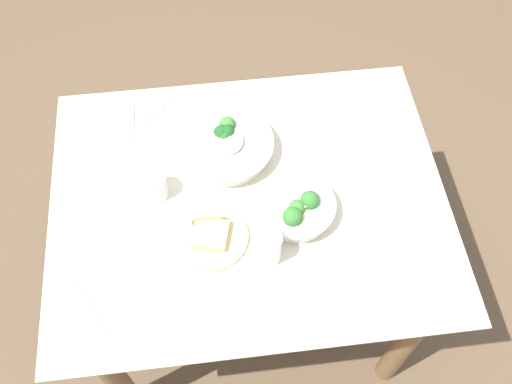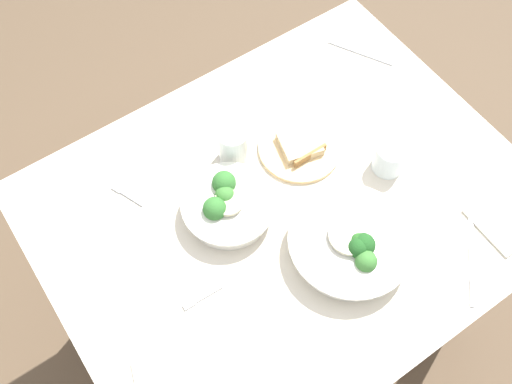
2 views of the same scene
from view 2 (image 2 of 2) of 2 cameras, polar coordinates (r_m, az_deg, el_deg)
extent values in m
plane|color=brown|center=(2.13, 2.10, -11.11)|extent=(6.00, 6.00, 0.00)
cube|color=beige|center=(1.42, 3.08, -1.38)|extent=(1.13, 0.90, 0.01)
cube|color=brown|center=(1.44, 3.05, -1.67)|extent=(1.10, 0.88, 0.02)
cylinder|color=brown|center=(1.89, 20.50, -7.64)|extent=(0.07, 0.07, 0.73)
cylinder|color=brown|center=(1.86, -15.77, -6.38)|extent=(0.07, 0.07, 0.73)
cylinder|color=brown|center=(2.07, 7.30, 6.92)|extent=(0.07, 0.07, 0.73)
cylinder|color=silver|center=(1.39, -2.62, -1.56)|extent=(0.19, 0.19, 0.04)
cylinder|color=silver|center=(1.37, -2.66, -1.05)|extent=(0.22, 0.22, 0.01)
sphere|color=#3D7A33|center=(1.37, -2.96, -0.35)|extent=(0.05, 0.05, 0.05)
sphere|color=#33702D|center=(1.38, -3.06, 0.88)|extent=(0.06, 0.06, 0.06)
sphere|color=#33702D|center=(1.35, -3.94, -1.59)|extent=(0.05, 0.05, 0.05)
cylinder|color=beige|center=(1.35, -2.67, -1.03)|extent=(0.07, 0.07, 0.01)
cylinder|color=silver|center=(1.37, 8.85, -4.98)|extent=(0.25, 0.25, 0.05)
cylinder|color=silver|center=(1.34, 9.01, -4.50)|extent=(0.28, 0.28, 0.01)
sphere|color=#3D7A33|center=(1.32, 10.41, -6.49)|extent=(0.05, 0.05, 0.05)
sphere|color=#1E511E|center=(1.32, 9.66, -5.26)|extent=(0.05, 0.05, 0.05)
sphere|color=#1E511E|center=(1.33, 10.13, -4.98)|extent=(0.05, 0.05, 0.05)
sphere|color=#286023|center=(1.33, 9.73, -4.72)|extent=(0.04, 0.04, 0.04)
cylinder|color=beige|center=(1.33, 8.95, -4.06)|extent=(0.10, 0.10, 0.01)
cylinder|color=#D6B27A|center=(1.50, 4.14, 4.22)|extent=(0.21, 0.21, 0.01)
cube|color=#CCB284|center=(1.49, 4.18, 4.58)|extent=(0.11, 0.11, 0.02)
cube|color=#9E703D|center=(1.47, 5.16, 3.46)|extent=(0.09, 0.01, 0.02)
cylinder|color=silver|center=(1.45, -2.18, 4.43)|extent=(0.07, 0.07, 0.10)
cylinder|color=silver|center=(1.48, 12.58, 3.19)|extent=(0.08, 0.08, 0.08)
cube|color=#B7B7BC|center=(1.46, -11.66, -0.61)|extent=(0.03, 0.06, 0.00)
cube|color=#B7B7BC|center=(1.48, -13.05, 0.28)|extent=(0.02, 0.03, 0.00)
cube|color=#B7B7BC|center=(1.33, -4.50, -9.59)|extent=(0.07, 0.01, 0.00)
cube|color=#B7B7BC|center=(1.33, -6.35, -10.60)|extent=(0.03, 0.01, 0.00)
cube|color=#B7B7BC|center=(1.72, 9.84, 12.90)|extent=(0.10, 0.17, 0.00)
cube|color=#B7B7BC|center=(1.44, 19.77, -6.22)|extent=(0.15, 0.16, 0.00)
cube|color=#B1A997|center=(1.28, -6.81, -17.31)|extent=(0.23, 0.18, 0.01)
camera|label=1|loc=(1.46, -30.53, 63.11)|focal=40.03mm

